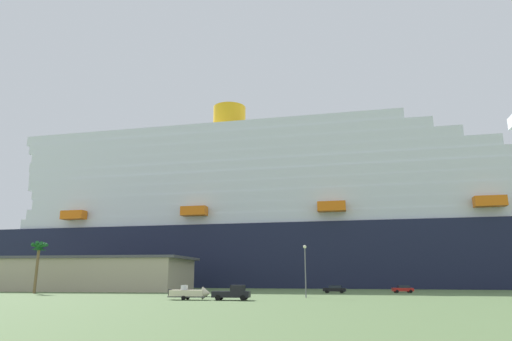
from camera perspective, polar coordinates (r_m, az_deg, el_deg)
ground_plane at (r=115.00m, az=-2.01°, el=-15.07°), size 600.00×600.00×0.00m
cruise_ship at (r=147.28m, az=8.39°, el=-6.32°), size 283.99×48.89×68.98m
terminal_building at (r=125.03m, az=-24.48°, el=-11.93°), size 69.69×23.17×8.04m
pickup_truck at (r=68.81m, az=-2.98°, el=-15.38°), size 5.62×2.32×2.20m
small_boat_on_trailer at (r=70.33m, az=-8.20°, el=-15.29°), size 7.23×2.30×2.15m
palm_tree at (r=106.04m, az=-26.04°, el=-9.28°), size 3.44×3.54×10.73m
street_lamp at (r=77.35m, az=6.31°, el=-11.74°), size 0.56×0.56×8.64m
parked_car_black_coupe at (r=98.35m, az=10.04°, el=-14.70°), size 4.85×2.58×1.58m
parked_car_red_hatchback at (r=102.86m, az=18.29°, el=-14.18°), size 4.40×2.40×1.58m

